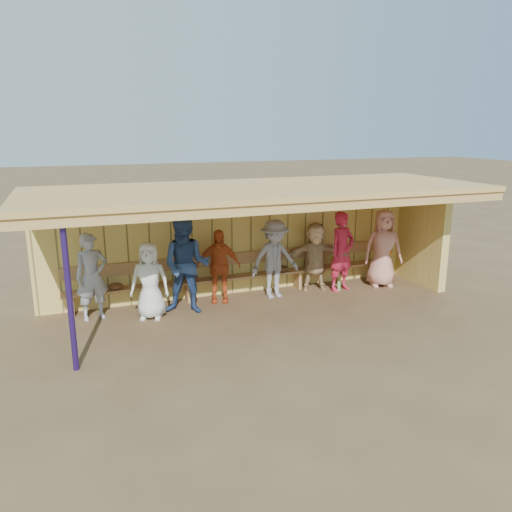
{
  "coord_description": "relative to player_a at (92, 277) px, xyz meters",
  "views": [
    {
      "loc": [
        -3.49,
        -8.88,
        3.57
      ],
      "look_at": [
        0.0,
        0.35,
        1.05
      ],
      "focal_mm": 35.0,
      "sensor_mm": 36.0,
      "label": 1
    }
  ],
  "objects": [
    {
      "name": "dugout_structure",
      "position": [
        3.59,
        -0.04,
        0.85
      ],
      "size": [
        8.8,
        3.2,
        2.5
      ],
      "color": "#E5C562",
      "rests_on": "ground"
    },
    {
      "name": "ground",
      "position": [
        3.2,
        -0.72,
        -0.84
      ],
      "size": [
        90.0,
        90.0,
        0.0
      ],
      "primitive_type": "plane",
      "color": "brown",
      "rests_on": "ground"
    },
    {
      "name": "player_h",
      "position": [
        6.4,
        -0.19,
        0.06
      ],
      "size": [
        1.01,
        0.81,
        1.8
      ],
      "primitive_type": "imported",
      "rotation": [
        0.0,
        0.0,
        -0.31
      ],
      "color": "tan",
      "rests_on": "ground"
    },
    {
      "name": "player_c",
      "position": [
        1.77,
        -0.3,
        0.13
      ],
      "size": [
        1.16,
        1.06,
        1.94
      ],
      "primitive_type": "imported",
      "rotation": [
        0.0,
        0.0,
        -0.43
      ],
      "color": "#2E4A80",
      "rests_on": "ground"
    },
    {
      "name": "dugout_equipment",
      "position": [
        2.97,
        0.26,
        -0.35
      ],
      "size": [
        6.6,
        0.62,
        0.8
      ],
      "color": "orange",
      "rests_on": "ground"
    },
    {
      "name": "player_f",
      "position": [
        4.8,
        0.09,
        -0.06
      ],
      "size": [
        1.52,
        0.83,
        1.57
      ],
      "primitive_type": "imported",
      "rotation": [
        0.0,
        0.0,
        -0.27
      ],
      "color": "tan",
      "rests_on": "ground"
    },
    {
      "name": "player_g",
      "position": [
        5.35,
        -0.13,
        0.06
      ],
      "size": [
        0.75,
        0.59,
        1.8
      ],
      "primitive_type": "imported",
      "rotation": [
        0.0,
        0.0,
        0.28
      ],
      "color": "red",
      "rests_on": "ground"
    },
    {
      "name": "player_d",
      "position": [
        2.54,
        0.09,
        -0.06
      ],
      "size": [
        0.99,
        0.64,
        1.56
      ],
      "primitive_type": "imported",
      "rotation": [
        0.0,
        0.0,
        -0.31
      ],
      "color": "#D45321",
      "rests_on": "ground"
    },
    {
      "name": "player_a",
      "position": [
        0.0,
        0.0,
        0.0
      ],
      "size": [
        0.68,
        0.52,
        1.69
      ],
      "primitive_type": "imported",
      "rotation": [
        0.0,
        0.0,
        0.2
      ],
      "color": "#9A9BA2",
      "rests_on": "ground"
    },
    {
      "name": "player_b",
      "position": [
        1.03,
        -0.35,
        -0.09
      ],
      "size": [
        0.85,
        0.7,
        1.5
      ],
      "primitive_type": "imported",
      "rotation": [
        0.0,
        0.0,
        -0.34
      ],
      "color": "white",
      "rests_on": "ground"
    },
    {
      "name": "player_e",
      "position": [
        3.75,
        -0.05,
        0.01
      ],
      "size": [
        1.16,
        0.73,
        1.71
      ],
      "primitive_type": "imported",
      "rotation": [
        0.0,
        0.0,
        0.09
      ],
      "color": "gray",
      "rests_on": "ground"
    },
    {
      "name": "bench",
      "position": [
        3.2,
        0.39,
        -0.32
      ],
      "size": [
        7.6,
        0.34,
        0.93
      ],
      "color": "tan",
      "rests_on": "ground"
    }
  ]
}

